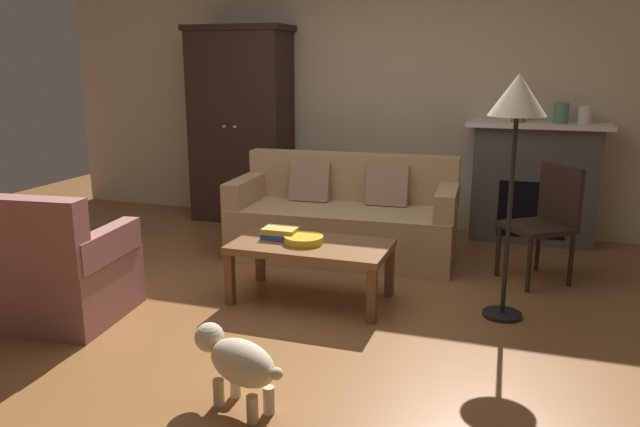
% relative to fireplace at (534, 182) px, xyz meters
% --- Properties ---
extents(ground_plane, '(9.60, 9.60, 0.00)m').
position_rel_fireplace_xyz_m(ground_plane, '(-1.55, -2.30, -0.57)').
color(ground_plane, brown).
extents(back_wall, '(7.20, 0.10, 2.80)m').
position_rel_fireplace_xyz_m(back_wall, '(-1.55, 0.25, 0.83)').
color(back_wall, beige).
rests_on(back_wall, ground).
extents(fireplace, '(1.26, 0.48, 1.12)m').
position_rel_fireplace_xyz_m(fireplace, '(0.00, 0.00, 0.00)').
color(fireplace, '#4C4947').
rests_on(fireplace, ground).
extents(armoire, '(1.06, 0.57, 2.02)m').
position_rel_fireplace_xyz_m(armoire, '(-2.95, -0.08, 0.44)').
color(armoire, black).
rests_on(armoire, ground).
extents(couch, '(1.96, 0.96, 0.86)m').
position_rel_fireplace_xyz_m(couch, '(-1.55, -0.98, -0.25)').
color(couch, tan).
rests_on(couch, ground).
extents(coffee_table, '(1.10, 0.60, 0.42)m').
position_rel_fireplace_xyz_m(coffee_table, '(-1.46, -2.09, -0.20)').
color(coffee_table, brown).
rests_on(coffee_table, ground).
extents(fruit_bowl, '(0.28, 0.28, 0.05)m').
position_rel_fireplace_xyz_m(fruit_bowl, '(-1.51, -2.11, -0.12)').
color(fruit_bowl, gold).
rests_on(fruit_bowl, coffee_table).
extents(book_stack, '(0.25, 0.18, 0.08)m').
position_rel_fireplace_xyz_m(book_stack, '(-1.71, -2.05, -0.11)').
color(book_stack, '#38569E').
rests_on(book_stack, coffee_table).
extents(mantel_vase_bronze, '(0.13, 0.13, 0.20)m').
position_rel_fireplace_xyz_m(mantel_vase_bronze, '(-0.18, -0.02, 0.65)').
color(mantel_vase_bronze, olive).
rests_on(mantel_vase_bronze, fireplace).
extents(mantel_vase_jade, '(0.13, 0.13, 0.18)m').
position_rel_fireplace_xyz_m(mantel_vase_jade, '(0.18, -0.02, 0.64)').
color(mantel_vase_jade, slate).
rests_on(mantel_vase_jade, fireplace).
extents(mantel_vase_cream, '(0.12, 0.12, 0.16)m').
position_rel_fireplace_xyz_m(mantel_vase_cream, '(0.38, -0.02, 0.63)').
color(mantel_vase_cream, beige).
rests_on(mantel_vase_cream, fireplace).
extents(armchair_near_left, '(0.85, 0.85, 0.88)m').
position_rel_fireplace_xyz_m(armchair_near_left, '(-2.90, -2.96, -0.25)').
color(armchair_near_left, '#935B56').
rests_on(armchair_near_left, ground).
extents(side_chair_wooden, '(0.62, 0.62, 0.90)m').
position_rel_fireplace_xyz_m(side_chair_wooden, '(0.10, -1.12, -0.06)').
color(side_chair_wooden, black).
rests_on(side_chair_wooden, ground).
extents(floor_lamp, '(0.36, 0.36, 1.59)m').
position_rel_fireplace_xyz_m(floor_lamp, '(-0.15, -1.96, 0.80)').
color(floor_lamp, black).
rests_on(floor_lamp, ground).
extents(dog, '(0.54, 0.33, 0.39)m').
position_rel_fireplace_xyz_m(dog, '(-1.32, -3.56, -0.32)').
color(dog, beige).
rests_on(dog, ground).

